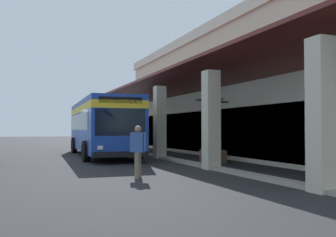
% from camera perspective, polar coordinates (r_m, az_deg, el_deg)
% --- Properties ---
extents(ground, '(120.00, 120.00, 0.00)m').
position_cam_1_polar(ground, '(22.46, 8.97, -5.53)').
color(ground, '#262628').
extents(curb_strip, '(34.27, 0.50, 0.12)m').
position_cam_1_polar(curb_strip, '(19.88, -1.04, -5.89)').
color(curb_strip, '#9E998E').
rests_on(curb_strip, ground).
extents(plaza_building, '(28.86, 17.06, 7.52)m').
position_cam_1_polar(plaza_building, '(24.99, 20.15, 3.59)').
color(plaza_building, beige).
rests_on(plaza_building, ground).
extents(transit_bus, '(11.32, 3.18, 3.34)m').
position_cam_1_polar(transit_bus, '(22.01, -10.09, -0.78)').
color(transit_bus, '#193D9E').
rests_on(transit_bus, ground).
extents(pedestrian, '(0.60, 0.47, 1.66)m').
position_cam_1_polar(pedestrian, '(11.91, -4.57, -4.60)').
color(pedestrian, '#726651').
rests_on(pedestrian, ground).
extents(potted_palm, '(1.86, 1.60, 3.00)m').
position_cam_1_polar(potted_palm, '(17.72, 6.84, -4.37)').
color(potted_palm, brown).
rests_on(potted_palm, ground).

